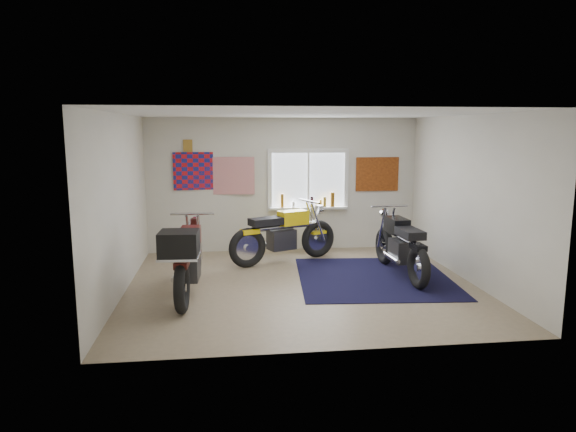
{
  "coord_description": "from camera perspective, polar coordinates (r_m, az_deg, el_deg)",
  "views": [
    {
      "loc": [
        -1.19,
        -7.84,
        2.46
      ],
      "look_at": [
        -0.17,
        0.4,
        1.06
      ],
      "focal_mm": 32.0,
      "sensor_mm": 36.0,
      "label": 1
    }
  ],
  "objects": [
    {
      "name": "room_shell",
      "position": [
        7.97,
        1.59,
        3.66
      ],
      "size": [
        5.5,
        5.5,
        5.5
      ],
      "color": "white",
      "rests_on": "ground"
    },
    {
      "name": "window_assembly",
      "position": [
        10.5,
        2.26,
        3.59
      ],
      "size": [
        1.66,
        0.17,
        1.26
      ],
      "color": "white",
      "rests_on": "room_shell"
    },
    {
      "name": "navy_rug",
      "position": [
        8.81,
        9.51,
        -6.75
      ],
      "size": [
        2.71,
        2.8,
        0.01
      ],
      "primitive_type": "cube",
      "rotation": [
        0.0,
        0.0,
        -0.08
      ],
      "color": "black",
      "rests_on": "ground"
    },
    {
      "name": "oil_bottles",
      "position": [
        10.49,
        2.96,
        1.69
      ],
      "size": [
        1.12,
        0.09,
        0.3
      ],
      "color": "brown",
      "rests_on": "window_assembly"
    },
    {
      "name": "ground",
      "position": [
        8.3,
        1.53,
        -7.68
      ],
      "size": [
        5.5,
        5.5,
        0.0
      ],
      "primitive_type": "plane",
      "color": "#9E896B",
      "rests_on": "ground"
    },
    {
      "name": "yellow_triumph",
      "position": [
        9.6,
        -0.5,
        -2.22
      ],
      "size": [
        2.13,
        1.06,
        1.14
      ],
      "rotation": [
        0.0,
        0.0,
        0.41
      ],
      "color": "black",
      "rests_on": "ground"
    },
    {
      "name": "flag_display",
      "position": [
        10.35,
        -11.07,
        7.67
      ],
      "size": [
        1.6,
        0.1,
        1.17
      ],
      "color": "red",
      "rests_on": "room_shell"
    },
    {
      "name": "black_chrome_bike",
      "position": [
        8.92,
        12.39,
        -3.35
      ],
      "size": [
        0.68,
        2.22,
        1.14
      ],
      "rotation": [
        0.0,
        0.0,
        1.62
      ],
      "color": "black",
      "rests_on": "navy_rug"
    },
    {
      "name": "maroon_tourer",
      "position": [
        7.64,
        -11.17,
        -4.66
      ],
      "size": [
        0.7,
        2.3,
        1.17
      ],
      "rotation": [
        0.0,
        0.0,
        1.51
      ],
      "color": "black",
      "rests_on": "ground"
    },
    {
      "name": "triumph_poster",
      "position": [
        10.82,
        9.88,
        4.6
      ],
      "size": [
        0.9,
        0.03,
        0.7
      ],
      "primitive_type": "cube",
      "color": "#A54C14",
      "rests_on": "room_shell"
    }
  ]
}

